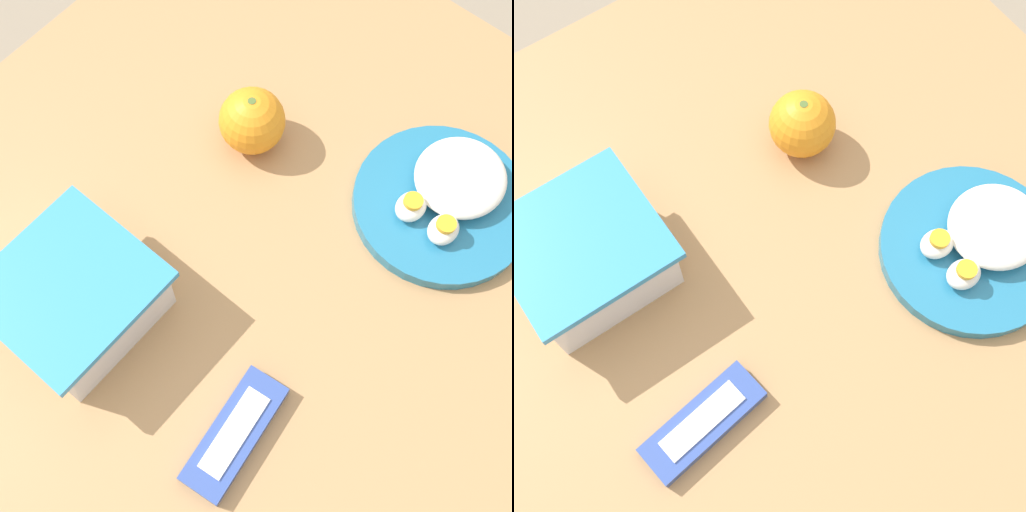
% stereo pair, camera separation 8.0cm
% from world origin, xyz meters
% --- Properties ---
extents(ground_plane, '(10.00, 10.00, 0.00)m').
position_xyz_m(ground_plane, '(0.00, 0.00, 0.00)').
color(ground_plane, gray).
extents(table, '(1.01, 0.94, 0.74)m').
position_xyz_m(table, '(0.00, 0.00, 0.63)').
color(table, '#AD7F51').
rests_on(table, ground_plane).
extents(food_container, '(0.17, 0.16, 0.09)m').
position_xyz_m(food_container, '(-0.14, 0.13, 0.78)').
color(food_container, white).
rests_on(food_container, table).
extents(orange_fruit, '(0.08, 0.08, 0.08)m').
position_xyz_m(orange_fruit, '(0.15, 0.14, 0.78)').
color(orange_fruit, orange).
rests_on(orange_fruit, table).
extents(rice_plate, '(0.21, 0.21, 0.05)m').
position_xyz_m(rice_plate, '(0.23, -0.10, 0.76)').
color(rice_plate, teal).
rests_on(rice_plate, table).
extents(candy_bar, '(0.14, 0.07, 0.02)m').
position_xyz_m(candy_bar, '(-0.14, -0.09, 0.75)').
color(candy_bar, '#334C9E').
rests_on(candy_bar, table).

